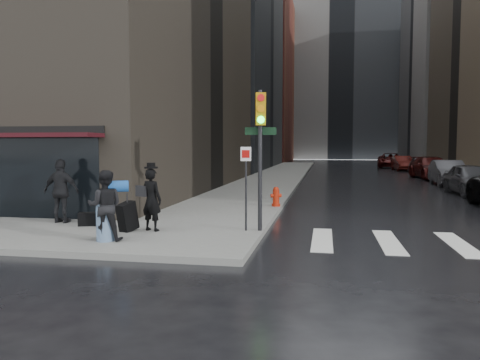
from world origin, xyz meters
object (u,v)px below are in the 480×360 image
(parked_car_1, at_px, (472,179))
(man_greycoat, at_px, (61,191))
(parked_car_5, at_px, (402,163))
(man_overcoat, at_px, (147,202))
(parked_car_6, at_px, (391,160))
(parked_car_2, at_px, (448,173))
(parked_car_4, at_px, (421,165))
(man_jeans, at_px, (105,206))
(fire_hydrant, at_px, (276,198))
(traffic_light, at_px, (259,140))
(parked_car_3, at_px, (431,168))

(parked_car_1, bearing_deg, man_greycoat, -142.24)
(parked_car_5, bearing_deg, man_overcoat, -111.39)
(parked_car_6, bearing_deg, parked_car_1, -85.58)
(parked_car_2, relative_size, parked_car_6, 0.80)
(man_overcoat, relative_size, parked_car_4, 0.41)
(man_jeans, height_order, fire_hydrant, man_jeans)
(traffic_light, height_order, parked_car_1, traffic_light)
(fire_hydrant, xyz_separation_m, parked_car_5, (9.02, 30.02, 0.24))
(parked_car_3, relative_size, parked_car_5, 1.27)
(man_greycoat, bearing_deg, man_jeans, 138.57)
(man_overcoat, height_order, parked_car_2, man_overcoat)
(man_overcoat, height_order, parked_car_1, man_overcoat)
(man_overcoat, xyz_separation_m, man_greycoat, (-2.87, 0.78, 0.16))
(man_overcoat, xyz_separation_m, fire_hydrant, (2.77, 5.53, -0.43))
(traffic_light, distance_m, parked_car_6, 41.72)
(parked_car_6, bearing_deg, fire_hydrant, -99.18)
(parked_car_5, bearing_deg, man_greycoat, -115.90)
(parked_car_3, bearing_deg, man_jeans, -121.24)
(man_jeans, relative_size, fire_hydrant, 2.30)
(man_overcoat, bearing_deg, man_jeans, 89.79)
(traffic_light, xyz_separation_m, parked_car_1, (8.57, 12.14, -1.72))
(man_greycoat, bearing_deg, parked_car_4, -117.17)
(parked_car_2, bearing_deg, traffic_light, -114.21)
(parked_car_5, bearing_deg, parked_car_6, 90.21)
(fire_hydrant, relative_size, parked_car_3, 0.13)
(parked_car_2, height_order, parked_car_4, parked_car_2)
(parked_car_4, xyz_separation_m, parked_car_6, (-0.93, 11.46, 0.05))
(man_jeans, relative_size, traffic_light, 0.45)
(fire_hydrant, bearing_deg, man_overcoat, -116.59)
(man_greycoat, distance_m, parked_car_6, 42.95)
(parked_car_5, xyz_separation_m, parked_car_6, (-0.33, 5.73, 0.09))
(fire_hydrant, xyz_separation_m, parked_car_2, (8.98, 12.83, 0.28))
(man_jeans, bearing_deg, parked_car_2, -138.73)
(man_greycoat, height_order, traffic_light, traffic_light)
(traffic_light, relative_size, parked_car_6, 0.63)
(parked_car_3, bearing_deg, parked_car_6, 86.67)
(parked_car_4, bearing_deg, parked_car_6, 98.85)
(parked_car_1, bearing_deg, man_overcoat, -134.02)
(man_greycoat, bearing_deg, fire_hydrant, -139.37)
(man_greycoat, bearing_deg, parked_car_2, -129.20)
(man_overcoat, distance_m, parked_car_6, 42.84)
(traffic_light, bearing_deg, parked_car_4, 60.87)
(parked_car_2, distance_m, parked_car_6, 22.92)
(man_jeans, relative_size, parked_car_2, 0.36)
(man_greycoat, height_order, parked_car_4, man_greycoat)
(man_jeans, bearing_deg, parked_car_6, -122.60)
(parked_car_2, distance_m, parked_car_5, 17.19)
(parked_car_1, relative_size, parked_car_5, 1.04)
(fire_hydrant, height_order, parked_car_2, parked_car_2)
(man_greycoat, bearing_deg, parked_car_3, -122.00)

